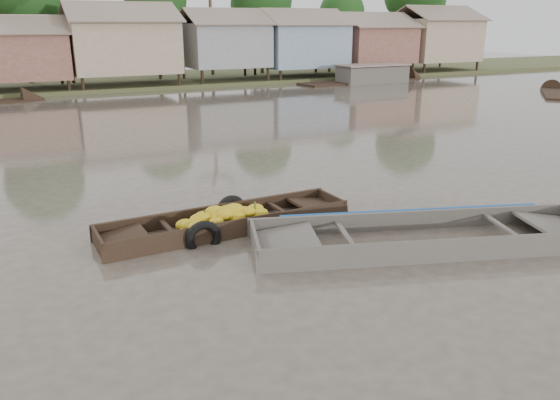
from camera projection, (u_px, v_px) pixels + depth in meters
name	position (u px, v px, depth m)	size (l,w,h in m)	color
ground	(321.00, 264.00, 9.77)	(120.00, 120.00, 0.00)	#4A4139
riverbank	(123.00, 38.00, 37.22)	(120.00, 12.47, 10.22)	#384723
banana_boat	(223.00, 223.00, 11.35)	(5.35, 1.51, 0.76)	black
viewer_boat	(426.00, 242.00, 10.62)	(7.03, 3.85, 0.55)	#49433E
distant_boats	(305.00, 85.00, 35.97)	(48.12, 15.20, 1.38)	black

